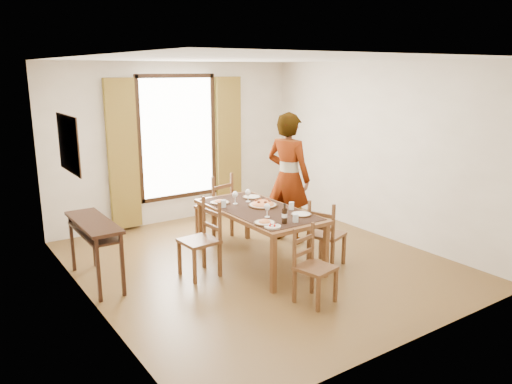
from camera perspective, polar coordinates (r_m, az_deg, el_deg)
ground at (r=6.89m, az=0.42°, el=-8.07°), size 5.00×5.00×0.00m
room_shell at (r=6.58m, az=-0.23°, el=4.83°), size 4.60×5.10×2.74m
console_table at (r=6.36m, az=-18.04°, el=-4.13°), size 0.38×1.20×0.80m
dining_table at (r=6.70m, az=0.29°, el=-2.45°), size 0.94×1.92×0.76m
chair_west at (r=6.39m, az=-6.25°, el=-5.60°), size 0.46×0.46×0.98m
chair_north at (r=7.80m, az=-4.64°, el=-1.80°), size 0.54×0.54×1.02m
chair_south at (r=5.70m, az=6.55°, el=-8.62°), size 0.46×0.46×0.87m
chair_east at (r=6.70m, az=7.97°, el=-4.98°), size 0.52×0.52×0.92m
man at (r=7.51m, az=3.71°, el=1.61°), size 1.02×0.93×1.97m
plate_sw at (r=6.05m, az=0.99°, el=-3.38°), size 0.27×0.27×0.05m
plate_se at (r=6.42m, az=5.19°, el=-2.42°), size 0.27×0.27×0.05m
plate_nw at (r=6.97m, az=-4.13°, el=-1.07°), size 0.27×0.27×0.05m
plate_ne at (r=7.25m, az=-0.50°, el=-0.45°), size 0.27×0.27×0.05m
pasta_platter at (r=6.80m, az=0.78°, el=-1.22°), size 0.40×0.40×0.10m
caprese_plate at (r=5.92m, az=1.90°, el=-3.83°), size 0.20×0.20×0.04m
wine_glass_a at (r=6.29m, az=1.29°, el=-2.09°), size 0.08×0.08×0.18m
wine_glass_b at (r=7.02m, az=-0.92°, el=-0.39°), size 0.08×0.08×0.18m
wine_glass_c at (r=6.91m, az=-2.40°, el=-0.63°), size 0.08×0.08×0.18m
tumbler_a at (r=6.66m, az=4.07°, el=-1.59°), size 0.07×0.07×0.10m
tumbler_b at (r=6.76m, az=-3.73°, el=-1.33°), size 0.07×0.07×0.10m
tumbler_c at (r=6.12m, az=4.55°, el=-2.98°), size 0.07×0.07×0.10m
wine_bottle at (r=6.04m, az=3.29°, el=-2.47°), size 0.07×0.07×0.25m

